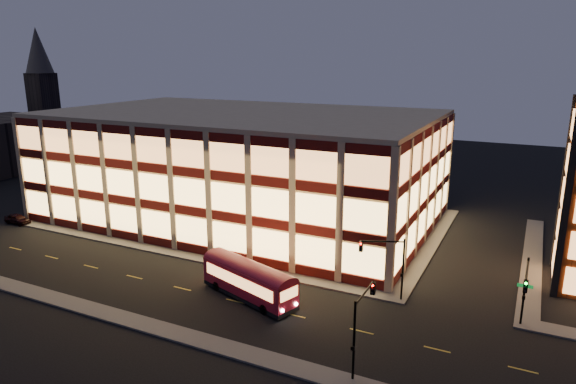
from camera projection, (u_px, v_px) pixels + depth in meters
The scene contains 13 objects.
ground at pixel (187, 260), 56.19m from camera, with size 200.00×200.00×0.00m, color black.
sidewalk_office_south at pixel (171, 252), 58.32m from camera, with size 54.00×2.00×0.15m, color #514F4C.
sidewalk_office_east at pixel (431, 243), 61.09m from camera, with size 2.00×30.00×0.15m, color #514F4C.
sidewalk_tower_west at pixel (532, 259), 56.39m from camera, with size 2.00×30.00×0.15m, color #514F4C.
sidewalk_near at pixel (96, 310), 44.90m from camera, with size 100.00×2.00×0.15m, color #514F4C.
office_building at pixel (242, 165), 70.25m from camera, with size 50.45×30.45×14.50m.
church_tower at pixel (45, 113), 118.49m from camera, with size 5.00×5.00×18.00m, color #2D2621.
church_spire at pixel (38, 50), 114.92m from camera, with size 6.00×6.00×10.00m, color #4C473F.
traffic_signal_far at pixel (388, 258), 45.86m from camera, with size 3.79×1.87×6.00m.
traffic_signal_right at pixel (525, 286), 40.29m from camera, with size 1.20×4.37×6.00m.
traffic_signal_near at pixel (361, 317), 35.53m from camera, with size 0.32×4.45×6.00m.
trolley_bus at pixel (249, 278), 46.92m from camera, with size 10.63×5.73×3.50m.
parked_car_0 at pixel (17, 219), 68.29m from camera, with size 1.54×3.83×1.31m, color black.
Camera 1 is at (33.13, -42.11, 21.57)m, focal length 32.00 mm.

